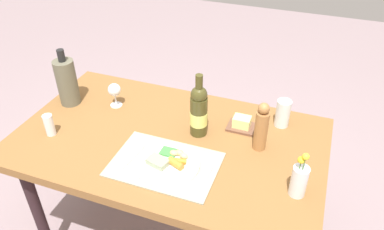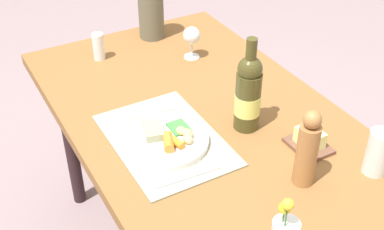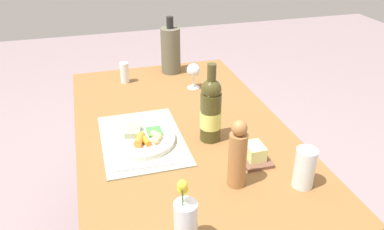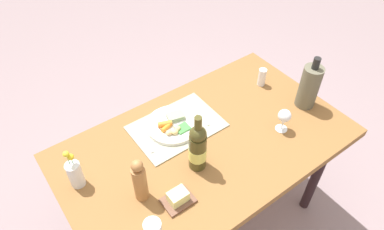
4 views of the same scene
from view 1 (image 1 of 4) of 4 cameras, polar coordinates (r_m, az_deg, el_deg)
dining_table at (r=1.77m, az=-3.53°, el=-5.44°), size 1.41×0.83×0.75m
placemat at (r=1.59m, az=-4.14°, el=-7.48°), size 0.44×0.31×0.01m
dinner_plate at (r=1.56m, az=-3.69°, el=-7.38°), size 0.27×0.27×0.05m
fork at (r=1.64m, az=-8.69°, el=-5.98°), size 0.03×0.18×0.00m
knife at (r=1.52m, az=1.95°, el=-9.51°), size 0.03×0.20×0.00m
wine_glass at (r=1.93m, az=-11.72°, el=3.65°), size 0.07×0.07×0.13m
water_tumbler at (r=1.81m, az=13.60°, el=0.04°), size 0.07×0.07×0.14m
cooler_bottle at (r=2.00m, az=-18.49°, el=4.83°), size 0.10×0.10×0.30m
flower_vase at (r=1.47m, az=15.99°, el=-9.44°), size 0.06×0.06×0.21m
pepper_mill at (r=1.62m, az=10.51°, el=-1.86°), size 0.06×0.06×0.23m
butter_dish at (r=1.78m, az=7.56°, el=-1.34°), size 0.13×0.10×0.06m
wine_bottle at (r=1.68m, az=1.04°, el=0.62°), size 0.08×0.08×0.31m
salt_shaker at (r=1.83m, az=-20.89°, el=-1.42°), size 0.04×0.04×0.10m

